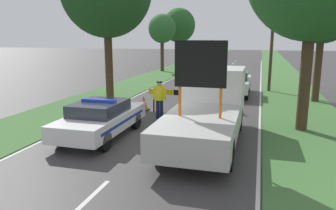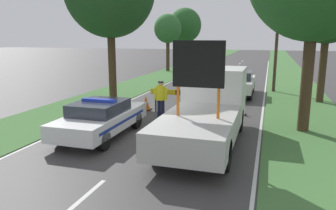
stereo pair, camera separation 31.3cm
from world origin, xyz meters
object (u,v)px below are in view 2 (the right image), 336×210
object	(u,v)px
traffic_cone_near_truck	(173,125)
utility_pole	(277,29)
traffic_cone_centre_front	(146,103)
queued_car_van_white	(237,82)
pedestrian_civilian	(193,95)
roadside_tree_mid_right	(185,26)
queued_car_sedan_black	(201,69)
police_officer	(161,96)
traffic_cone_near_police	(241,108)
road_barrier	(176,94)
roadside_tree_mid_left	(168,29)
roadside_tree_near_right	(328,8)
police_car	(101,118)
work_truck	(208,108)

from	to	relation	value
traffic_cone_near_truck	utility_pole	size ratio (longest dim) A/B	0.06
traffic_cone_centre_front	queued_car_van_white	xyz separation A→B (m)	(3.95, 5.62, 0.45)
pedestrian_civilian	roadside_tree_mid_right	xyz separation A→B (m)	(-6.25, 22.86, 3.78)
traffic_cone_centre_front	pedestrian_civilian	bearing A→B (deg)	-13.70
traffic_cone_centre_front	utility_pole	bearing A→B (deg)	51.24
traffic_cone_centre_front	queued_car_sedan_black	size ratio (longest dim) A/B	0.16
police_officer	roadside_tree_mid_right	size ratio (longest dim) A/B	0.25
roadside_tree_mid_right	traffic_cone_near_police	bearing A→B (deg)	-69.07
police_officer	queued_car_van_white	xyz separation A→B (m)	(2.67, 7.07, -0.20)
road_barrier	queued_car_van_white	world-z (taller)	queued_car_van_white
traffic_cone_centre_front	roadside_tree_mid_left	world-z (taller)	roadside_tree_mid_left
pedestrian_civilian	road_barrier	bearing A→B (deg)	147.64
traffic_cone_near_police	utility_pole	xyz separation A→B (m)	(1.48, 7.24, 3.75)
roadside_tree_near_right	roadside_tree_mid_left	world-z (taller)	roadside_tree_near_right
pedestrian_civilian	queued_car_van_white	xyz separation A→B (m)	(1.40, 6.24, -0.21)
police_car	roadside_tree_mid_right	distance (m)	27.40
police_car	queued_car_van_white	bearing A→B (deg)	74.93
traffic_cone_near_police	roadside_tree_mid_right	bearing A→B (deg)	110.93
work_truck	roadside_tree_mid_left	size ratio (longest dim) A/B	1.09
utility_pole	roadside_tree_mid_left	bearing A→B (deg)	135.68
police_officer	roadside_tree_mid_right	xyz separation A→B (m)	(-4.98, 23.68, 3.79)
work_truck	pedestrian_civilian	size ratio (longest dim) A/B	3.67
queued_car_van_white	utility_pole	size ratio (longest dim) A/B	0.59
traffic_cone_near_police	utility_pole	distance (m)	8.29
road_barrier	utility_pole	size ratio (longest dim) A/B	0.32
police_car	queued_car_sedan_black	xyz separation A→B (m)	(0.19, 17.09, 0.16)
utility_pole	roadside_tree_mid_right	bearing A→B (deg)	123.96
queued_car_van_white	utility_pole	world-z (taller)	utility_pole
roadside_tree_mid_left	roadside_tree_mid_right	xyz separation A→B (m)	(0.72, 4.30, 0.46)
road_barrier	traffic_cone_near_truck	xyz separation A→B (m)	(0.75, -2.94, -0.69)
work_truck	traffic_cone_near_truck	size ratio (longest dim) A/B	13.27
police_car	traffic_cone_centre_front	size ratio (longest dim) A/B	6.31
traffic_cone_near_police	police_officer	bearing A→B (deg)	-151.38
police_officer	queued_car_sedan_black	distance (m)	13.99
road_barrier	traffic_cone_near_truck	world-z (taller)	road_barrier
police_officer	pedestrian_civilian	xyz separation A→B (m)	(1.27, 0.82, 0.01)
road_barrier	utility_pole	bearing A→B (deg)	54.54
road_barrier	traffic_cone_centre_front	world-z (taller)	road_barrier
police_car	roadside_tree_mid_right	xyz separation A→B (m)	(-3.73, 26.83, 4.11)
police_officer	traffic_cone_centre_front	xyz separation A→B (m)	(-1.28, 1.45, -0.65)
work_truck	queued_car_sedan_black	bearing A→B (deg)	-81.08
work_truck	pedestrian_civilian	world-z (taller)	work_truck
roadside_tree_mid_right	traffic_cone_near_truck	bearing A→B (deg)	-76.57
traffic_cone_near_police	queued_car_sedan_black	size ratio (longest dim) A/B	0.14
queued_car_sedan_black	traffic_cone_near_truck	bearing A→B (deg)	97.81
work_truck	roadside_tree_mid_left	bearing A→B (deg)	-72.78
traffic_cone_near_truck	roadside_tree_near_right	xyz separation A→B (m)	(6.19, 7.85, 4.84)
traffic_cone_centre_front	queued_car_sedan_black	xyz separation A→B (m)	(0.22, 12.50, 0.50)
police_officer	traffic_cone_near_police	distance (m)	3.91
queued_car_sedan_black	roadside_tree_near_right	xyz separation A→B (m)	(8.34, -7.87, 4.22)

